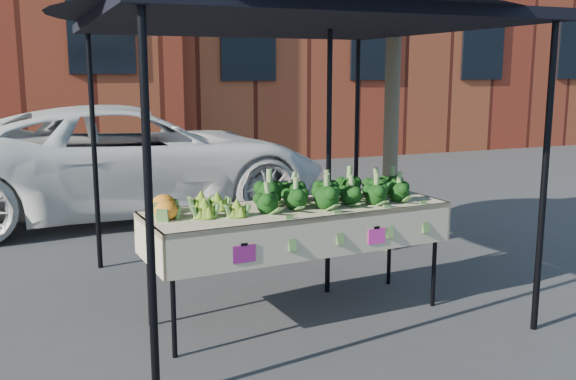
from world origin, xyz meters
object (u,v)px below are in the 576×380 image
object	(u,v)px
table	(298,262)
street_tree	(394,33)
canopy	(288,141)
vehicle	(124,13)

from	to	relation	value
table	street_tree	size ratio (longest dim) A/B	0.52
canopy	street_tree	bearing A→B (deg)	30.68
vehicle	street_tree	bearing A→B (deg)	-143.19
table	canopy	bearing A→B (deg)	76.39
canopy	street_tree	world-z (taller)	street_tree
vehicle	canopy	bearing A→B (deg)	-170.63
street_tree	canopy	bearing A→B (deg)	-149.32
vehicle	street_tree	world-z (taller)	vehicle
table	street_tree	distance (m)	2.93
table	vehicle	distance (m)	5.00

